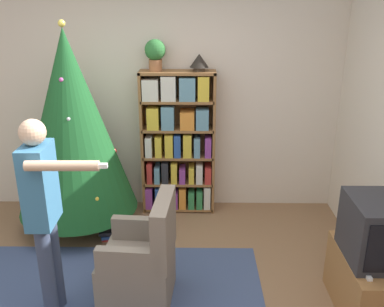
{
  "coord_description": "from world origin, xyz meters",
  "views": [
    {
      "loc": [
        0.43,
        -2.67,
        2.37
      ],
      "look_at": [
        0.38,
        0.91,
        1.05
      ],
      "focal_mm": 40.0,
      "sensor_mm": 36.0,
      "label": 1
    }
  ],
  "objects_px": {
    "armchair": "(142,265)",
    "standing_person": "(44,206)",
    "table_lamp": "(199,61)",
    "television": "(378,230)",
    "potted_plant": "(155,53)",
    "christmas_tree": "(72,124)",
    "bookshelf": "(178,142)"
  },
  "relations": [
    {
      "from": "bookshelf",
      "to": "potted_plant",
      "type": "height_order",
      "value": "potted_plant"
    },
    {
      "from": "standing_person",
      "to": "table_lamp",
      "type": "height_order",
      "value": "table_lamp"
    },
    {
      "from": "bookshelf",
      "to": "standing_person",
      "type": "height_order",
      "value": "bookshelf"
    },
    {
      "from": "christmas_tree",
      "to": "armchair",
      "type": "bearing_deg",
      "value": -55.51
    },
    {
      "from": "bookshelf",
      "to": "christmas_tree",
      "type": "height_order",
      "value": "christmas_tree"
    },
    {
      "from": "television",
      "to": "armchair",
      "type": "bearing_deg",
      "value": 175.62
    },
    {
      "from": "potted_plant",
      "to": "table_lamp",
      "type": "xyz_separation_m",
      "value": [
        0.46,
        0.0,
        -0.09
      ]
    },
    {
      "from": "christmas_tree",
      "to": "standing_person",
      "type": "xyz_separation_m",
      "value": [
        0.16,
        -1.38,
        -0.21
      ]
    },
    {
      "from": "armchair",
      "to": "christmas_tree",
      "type": "bearing_deg",
      "value": -141.21
    },
    {
      "from": "potted_plant",
      "to": "standing_person",
      "type": "bearing_deg",
      "value": -110.44
    },
    {
      "from": "standing_person",
      "to": "table_lamp",
      "type": "distance_m",
      "value": 2.25
    },
    {
      "from": "bookshelf",
      "to": "table_lamp",
      "type": "xyz_separation_m",
      "value": [
        0.23,
        0.01,
        0.9
      ]
    },
    {
      "from": "television",
      "to": "christmas_tree",
      "type": "relative_size",
      "value": 0.24
    },
    {
      "from": "potted_plant",
      "to": "christmas_tree",
      "type": "bearing_deg",
      "value": -153.62
    },
    {
      "from": "armchair",
      "to": "standing_person",
      "type": "relative_size",
      "value": 0.58
    },
    {
      "from": "bookshelf",
      "to": "armchair",
      "type": "distance_m",
      "value": 1.7
    },
    {
      "from": "christmas_tree",
      "to": "standing_person",
      "type": "distance_m",
      "value": 1.4
    },
    {
      "from": "christmas_tree",
      "to": "bookshelf",
      "type": "bearing_deg",
      "value": 20.93
    },
    {
      "from": "bookshelf",
      "to": "potted_plant",
      "type": "distance_m",
      "value": 1.01
    },
    {
      "from": "potted_plant",
      "to": "table_lamp",
      "type": "bearing_deg",
      "value": 0.0
    },
    {
      "from": "television",
      "to": "standing_person",
      "type": "distance_m",
      "value": 2.46
    },
    {
      "from": "christmas_tree",
      "to": "standing_person",
      "type": "bearing_deg",
      "value": -83.41
    },
    {
      "from": "christmas_tree",
      "to": "table_lamp",
      "type": "relative_size",
      "value": 10.84
    },
    {
      "from": "television",
      "to": "christmas_tree",
      "type": "height_order",
      "value": "christmas_tree"
    },
    {
      "from": "potted_plant",
      "to": "table_lamp",
      "type": "relative_size",
      "value": 1.64
    },
    {
      "from": "television",
      "to": "standing_person",
      "type": "bearing_deg",
      "value": -179.09
    },
    {
      "from": "armchair",
      "to": "standing_person",
      "type": "bearing_deg",
      "value": -70.91
    },
    {
      "from": "television",
      "to": "christmas_tree",
      "type": "xyz_separation_m",
      "value": [
        -2.61,
        1.34,
        0.41
      ]
    },
    {
      "from": "table_lamp",
      "to": "television",
      "type": "bearing_deg",
      "value": -52.76
    },
    {
      "from": "christmas_tree",
      "to": "table_lamp",
      "type": "height_order",
      "value": "christmas_tree"
    },
    {
      "from": "christmas_tree",
      "to": "potted_plant",
      "type": "relative_size",
      "value": 6.59
    },
    {
      "from": "christmas_tree",
      "to": "table_lamp",
      "type": "bearing_deg",
      "value": 17.66
    }
  ]
}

